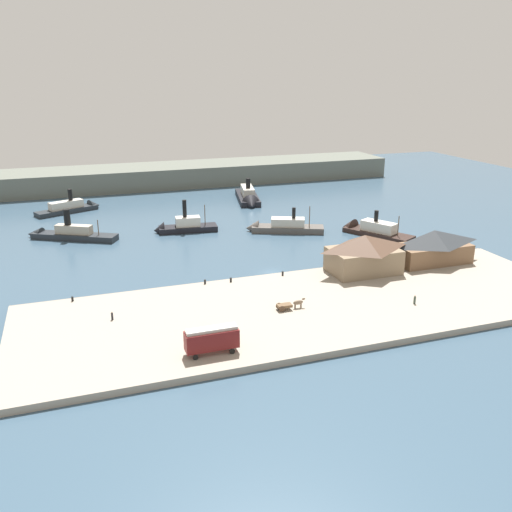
{
  "coord_description": "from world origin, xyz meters",
  "views": [
    {
      "loc": [
        -41.38,
        -108.62,
        43.15
      ],
      "look_at": [
        -1.49,
        6.66,
        2.0
      ],
      "focal_mm": 38.01,
      "sensor_mm": 36.0,
      "label": 1
    }
  ],
  "objects_px": {
    "street_tram": "(212,339)",
    "ferry_approaching_west": "(73,208)",
    "ferry_shed_customs_shed": "(433,246)",
    "ferry_moored_east": "(280,227)",
    "ferry_departing_north": "(181,227)",
    "ferry_approaching_east": "(248,198)",
    "mooring_post_center_east": "(283,273)",
    "mooring_post_east": "(231,280)",
    "pedestrian_near_cart": "(112,316)",
    "mooring_post_center_west": "(205,282)",
    "ferry_near_quay": "(369,230)",
    "ferry_moored_west": "(65,234)",
    "pedestrian_walking_east": "(415,300)",
    "horse_cart": "(289,304)",
    "mooring_post_west": "(72,299)",
    "ferry_shed_west_terminal": "(364,253)"
  },
  "relations": [
    {
      "from": "mooring_post_east",
      "to": "ferry_approaching_west",
      "type": "bearing_deg",
      "value": 110.38
    },
    {
      "from": "horse_cart",
      "to": "mooring_post_east",
      "type": "bearing_deg",
      "value": 110.45
    },
    {
      "from": "ferry_shed_west_terminal",
      "to": "mooring_post_center_east",
      "type": "height_order",
      "value": "ferry_shed_west_terminal"
    },
    {
      "from": "mooring_post_east",
      "to": "ferry_near_quay",
      "type": "height_order",
      "value": "ferry_near_quay"
    },
    {
      "from": "horse_cart",
      "to": "ferry_near_quay",
      "type": "height_order",
      "value": "ferry_near_quay"
    },
    {
      "from": "pedestrian_near_cart",
      "to": "ferry_near_quay",
      "type": "height_order",
      "value": "ferry_near_quay"
    },
    {
      "from": "mooring_post_east",
      "to": "mooring_post_center_east",
      "type": "bearing_deg",
      "value": -0.04
    },
    {
      "from": "mooring_post_center_east",
      "to": "mooring_post_east",
      "type": "bearing_deg",
      "value": 179.96
    },
    {
      "from": "pedestrian_near_cart",
      "to": "mooring_post_east",
      "type": "bearing_deg",
      "value": 23.27
    },
    {
      "from": "ferry_moored_east",
      "to": "mooring_post_east",
      "type": "bearing_deg",
      "value": -125.02
    },
    {
      "from": "street_tram",
      "to": "pedestrian_near_cart",
      "type": "height_order",
      "value": "street_tram"
    },
    {
      "from": "pedestrian_walking_east",
      "to": "ferry_approaching_west",
      "type": "distance_m",
      "value": 119.63
    },
    {
      "from": "pedestrian_near_cart",
      "to": "ferry_near_quay",
      "type": "bearing_deg",
      "value": 26.34
    },
    {
      "from": "mooring_post_center_west",
      "to": "ferry_approaching_east",
      "type": "distance_m",
      "value": 82.05
    },
    {
      "from": "ferry_departing_north",
      "to": "ferry_moored_east",
      "type": "bearing_deg",
      "value": -19.08
    },
    {
      "from": "street_tram",
      "to": "mooring_post_east",
      "type": "xyz_separation_m",
      "value": [
        11.65,
        28.78,
        -2.11
      ]
    },
    {
      "from": "mooring_post_center_east",
      "to": "pedestrian_walking_east",
      "type": "bearing_deg",
      "value": -51.2
    },
    {
      "from": "pedestrian_near_cart",
      "to": "ferry_departing_north",
      "type": "bearing_deg",
      "value": 66.86
    },
    {
      "from": "ferry_near_quay",
      "to": "pedestrian_walking_east",
      "type": "bearing_deg",
      "value": -110.89
    },
    {
      "from": "street_tram",
      "to": "ferry_approaching_west",
      "type": "relative_size",
      "value": 0.39
    },
    {
      "from": "ferry_approaching_east",
      "to": "ferry_approaching_west",
      "type": "relative_size",
      "value": 1.24
    },
    {
      "from": "mooring_post_center_east",
      "to": "ferry_moored_west",
      "type": "height_order",
      "value": "ferry_moored_west"
    },
    {
      "from": "pedestrian_near_cart",
      "to": "ferry_approaching_west",
      "type": "height_order",
      "value": "ferry_approaching_west"
    },
    {
      "from": "ferry_shed_west_terminal",
      "to": "pedestrian_near_cart",
      "type": "bearing_deg",
      "value": -172.58
    },
    {
      "from": "ferry_approaching_east",
      "to": "pedestrian_near_cart",
      "type": "bearing_deg",
      "value": -122.24
    },
    {
      "from": "street_tram",
      "to": "ferry_approaching_west",
      "type": "bearing_deg",
      "value": 99.51
    },
    {
      "from": "pedestrian_near_cart",
      "to": "pedestrian_walking_east",
      "type": "bearing_deg",
      "value": -11.9
    },
    {
      "from": "ferry_departing_north",
      "to": "mooring_post_west",
      "type": "bearing_deg",
      "value": -124.13
    },
    {
      "from": "pedestrian_walking_east",
      "to": "ferry_moored_west",
      "type": "relative_size",
      "value": 0.07
    },
    {
      "from": "ferry_moored_west",
      "to": "ferry_near_quay",
      "type": "height_order",
      "value": "ferry_moored_west"
    },
    {
      "from": "ferry_moored_west",
      "to": "mooring_post_east",
      "type": "bearing_deg",
      "value": -56.05
    },
    {
      "from": "pedestrian_near_cart",
      "to": "ferry_moored_east",
      "type": "distance_m",
      "value": 69.39
    },
    {
      "from": "ferry_shed_west_terminal",
      "to": "street_tram",
      "type": "distance_m",
      "value": 48.24
    },
    {
      "from": "pedestrian_walking_east",
      "to": "mooring_post_west",
      "type": "distance_m",
      "value": 66.18
    },
    {
      "from": "mooring_post_center_east",
      "to": "ferry_departing_north",
      "type": "relative_size",
      "value": 0.05
    },
    {
      "from": "ferry_approaching_east",
      "to": "mooring_post_center_west",
      "type": "bearing_deg",
      "value": -114.74
    },
    {
      "from": "ferry_near_quay",
      "to": "ferry_shed_customs_shed",
      "type": "bearing_deg",
      "value": -90.98
    },
    {
      "from": "pedestrian_near_cart",
      "to": "ferry_moored_west",
      "type": "xyz_separation_m",
      "value": [
        -7.36,
        59.73,
        -0.47
      ]
    },
    {
      "from": "ferry_moored_east",
      "to": "ferry_departing_north",
      "type": "bearing_deg",
      "value": 160.92
    },
    {
      "from": "mooring_post_east",
      "to": "ferry_moored_east",
      "type": "xyz_separation_m",
      "value": [
        25.39,
        36.24,
        -0.24
      ]
    },
    {
      "from": "ferry_shed_customs_shed",
      "to": "ferry_approaching_west",
      "type": "relative_size",
      "value": 0.81
    },
    {
      "from": "mooring_post_west",
      "to": "horse_cart",
      "type": "bearing_deg",
      "value": -24.21
    },
    {
      "from": "horse_cart",
      "to": "ferry_approaching_west",
      "type": "relative_size",
      "value": 0.26
    },
    {
      "from": "ferry_shed_customs_shed",
      "to": "ferry_moored_east",
      "type": "height_order",
      "value": "ferry_shed_customs_shed"
    },
    {
      "from": "mooring_post_center_east",
      "to": "ferry_approaching_west",
      "type": "distance_m",
      "value": 91.0
    },
    {
      "from": "pedestrian_near_cart",
      "to": "mooring_post_center_east",
      "type": "relative_size",
      "value": 1.73
    },
    {
      "from": "mooring_post_center_west",
      "to": "ferry_moored_west",
      "type": "distance_m",
      "value": 55.35
    },
    {
      "from": "ferry_departing_north",
      "to": "ferry_near_quay",
      "type": "relative_size",
      "value": 0.85
    },
    {
      "from": "ferry_approaching_west",
      "to": "ferry_departing_north",
      "type": "bearing_deg",
      "value": -50.92
    },
    {
      "from": "mooring_post_west",
      "to": "mooring_post_center_east",
      "type": "xyz_separation_m",
      "value": [
        43.89,
        -0.19,
        0.0
      ]
    }
  ]
}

